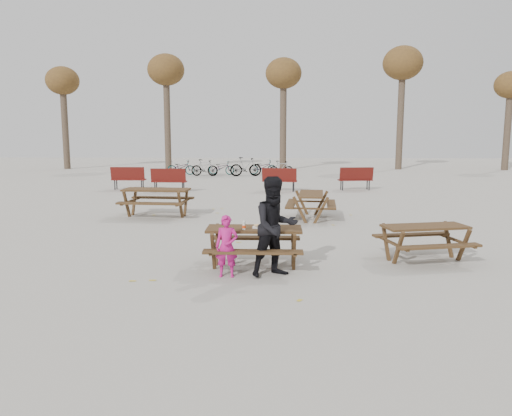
{
  "coord_description": "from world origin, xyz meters",
  "views": [
    {
      "loc": [
        0.36,
        -9.29,
        2.58
      ],
      "look_at": [
        0.0,
        1.0,
        1.0
      ],
      "focal_mm": 35.0,
      "sensor_mm": 36.0,
      "label": 1
    }
  ],
  "objects_px": {
    "main_picnic_table": "(254,237)",
    "child": "(227,246)",
    "picnic_table_east": "(424,243)",
    "food_tray": "(257,227)",
    "soda_bottle": "(244,226)",
    "picnic_table_far": "(311,206)",
    "adult": "(275,227)",
    "picnic_table_north": "(157,203)"
  },
  "relations": [
    {
      "from": "child",
      "to": "picnic_table_east",
      "type": "bearing_deg",
      "value": 17.96
    },
    {
      "from": "soda_bottle",
      "to": "adult",
      "type": "xyz_separation_m",
      "value": [
        0.58,
        -0.35,
        0.05
      ]
    },
    {
      "from": "food_tray",
      "to": "picnic_table_far",
      "type": "distance_m",
      "value": 5.72
    },
    {
      "from": "picnic_table_north",
      "to": "food_tray",
      "type": "bearing_deg",
      "value": -56.18
    },
    {
      "from": "picnic_table_east",
      "to": "picnic_table_far",
      "type": "relative_size",
      "value": 0.93
    },
    {
      "from": "food_tray",
      "to": "picnic_table_east",
      "type": "height_order",
      "value": "food_tray"
    },
    {
      "from": "main_picnic_table",
      "to": "picnic_table_north",
      "type": "relative_size",
      "value": 0.91
    },
    {
      "from": "child",
      "to": "picnic_table_far",
      "type": "xyz_separation_m",
      "value": [
        1.95,
        6.09,
        -0.17
      ]
    },
    {
      "from": "soda_bottle",
      "to": "picnic_table_north",
      "type": "distance_m",
      "value": 6.63
    },
    {
      "from": "child",
      "to": "picnic_table_far",
      "type": "relative_size",
      "value": 0.62
    },
    {
      "from": "adult",
      "to": "picnic_table_far",
      "type": "bearing_deg",
      "value": 53.12
    },
    {
      "from": "adult",
      "to": "picnic_table_north",
      "type": "xyz_separation_m",
      "value": [
        -3.6,
        6.23,
        -0.47
      ]
    },
    {
      "from": "food_tray",
      "to": "adult",
      "type": "relative_size",
      "value": 0.1
    },
    {
      "from": "main_picnic_table",
      "to": "adult",
      "type": "height_order",
      "value": "adult"
    },
    {
      "from": "main_picnic_table",
      "to": "soda_bottle",
      "type": "height_order",
      "value": "soda_bottle"
    },
    {
      "from": "picnic_table_east",
      "to": "picnic_table_north",
      "type": "distance_m",
      "value": 8.32
    },
    {
      "from": "main_picnic_table",
      "to": "child",
      "type": "bearing_deg",
      "value": -126.39
    },
    {
      "from": "adult",
      "to": "picnic_table_east",
      "type": "bearing_deg",
      "value": -5.18
    },
    {
      "from": "main_picnic_table",
      "to": "food_tray",
      "type": "distance_m",
      "value": 0.22
    },
    {
      "from": "picnic_table_east",
      "to": "adult",
      "type": "bearing_deg",
      "value": -171.09
    },
    {
      "from": "main_picnic_table",
      "to": "picnic_table_east",
      "type": "relative_size",
      "value": 1.08
    },
    {
      "from": "food_tray",
      "to": "picnic_table_east",
      "type": "distance_m",
      "value": 3.44
    },
    {
      "from": "food_tray",
      "to": "soda_bottle",
      "type": "bearing_deg",
      "value": -150.94
    },
    {
      "from": "main_picnic_table",
      "to": "picnic_table_north",
      "type": "xyz_separation_m",
      "value": [
        -3.2,
        5.69,
        -0.16
      ]
    },
    {
      "from": "main_picnic_table",
      "to": "picnic_table_far",
      "type": "height_order",
      "value": "main_picnic_table"
    },
    {
      "from": "child",
      "to": "picnic_table_north",
      "type": "height_order",
      "value": "child"
    },
    {
      "from": "main_picnic_table",
      "to": "soda_bottle",
      "type": "distance_m",
      "value": 0.38
    },
    {
      "from": "child",
      "to": "picnic_table_east",
      "type": "distance_m",
      "value": 4.08
    },
    {
      "from": "adult",
      "to": "picnic_table_far",
      "type": "relative_size",
      "value": 1.01
    },
    {
      "from": "adult",
      "to": "picnic_table_far",
      "type": "xyz_separation_m",
      "value": [
        1.09,
        6.01,
        -0.51
      ]
    },
    {
      "from": "picnic_table_north",
      "to": "soda_bottle",
      "type": "bearing_deg",
      "value": -58.61
    },
    {
      "from": "food_tray",
      "to": "picnic_table_east",
      "type": "relative_size",
      "value": 0.11
    },
    {
      "from": "food_tray",
      "to": "child",
      "type": "bearing_deg",
      "value": -132.92
    },
    {
      "from": "soda_bottle",
      "to": "picnic_table_far",
      "type": "bearing_deg",
      "value": 73.55
    },
    {
      "from": "food_tray",
      "to": "picnic_table_north",
      "type": "distance_m",
      "value": 6.63
    },
    {
      "from": "soda_bottle",
      "to": "adult",
      "type": "relative_size",
      "value": 0.09
    },
    {
      "from": "picnic_table_east",
      "to": "picnic_table_north",
      "type": "xyz_separation_m",
      "value": [
        -6.61,
        5.06,
        0.07
      ]
    },
    {
      "from": "main_picnic_table",
      "to": "picnic_table_east",
      "type": "xyz_separation_m",
      "value": [
        3.41,
        0.63,
        -0.23
      ]
    },
    {
      "from": "food_tray",
      "to": "main_picnic_table",
      "type": "bearing_deg",
      "value": 134.53
    },
    {
      "from": "child",
      "to": "picnic_table_east",
      "type": "height_order",
      "value": "child"
    },
    {
      "from": "soda_bottle",
      "to": "picnic_table_north",
      "type": "bearing_deg",
      "value": 117.16
    },
    {
      "from": "child",
      "to": "picnic_table_east",
      "type": "xyz_separation_m",
      "value": [
        3.87,
        1.27,
        -0.2
      ]
    }
  ]
}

